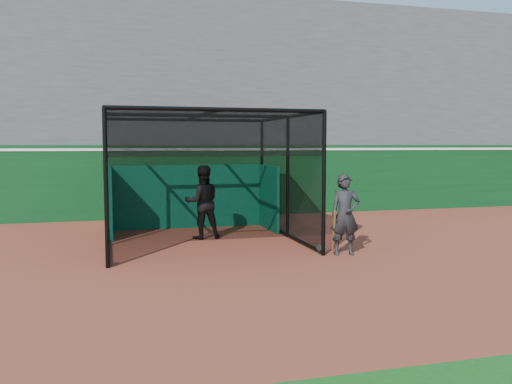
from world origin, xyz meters
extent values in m
plane|color=brown|center=(0.00, 0.00, 0.00)|extent=(120.00, 120.00, 0.00)
cube|color=#0A3816|center=(0.00, 8.50, 1.25)|extent=(50.00, 0.45, 2.50)
cube|color=white|center=(0.00, 8.50, 2.35)|extent=(50.00, 0.50, 0.08)
cube|color=#4C4C4F|center=(0.00, 12.38, 3.88)|extent=(50.00, 7.85, 7.75)
cube|color=#4C4C4F|center=(0.00, 15.80, 8.35)|extent=(50.00, 0.30, 1.20)
cube|color=#074B32|center=(-0.70, 5.99, 0.95)|extent=(4.61, 0.10, 1.90)
cylinder|color=black|center=(-3.06, 1.25, 0.11)|extent=(0.08, 0.22, 0.22)
cylinder|color=black|center=(1.67, 1.25, 0.11)|extent=(0.08, 0.22, 0.22)
cylinder|color=black|center=(-3.06, 5.91, 0.11)|extent=(0.08, 0.22, 0.22)
cylinder|color=black|center=(1.67, 5.91, 0.11)|extent=(0.08, 0.22, 0.22)
imported|color=black|center=(-0.60, 4.00, 0.98)|extent=(0.98, 0.77, 1.97)
imported|color=black|center=(2.17, 1.00, 0.92)|extent=(0.73, 0.54, 1.85)
cylinder|color=#593819|center=(1.92, 1.05, 0.55)|extent=(0.15, 0.37, 0.98)
camera|label=1|loc=(-3.04, -10.25, 2.51)|focal=38.00mm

